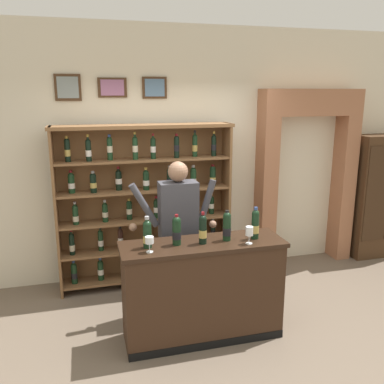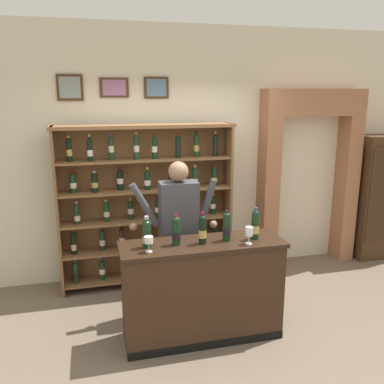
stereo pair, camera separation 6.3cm
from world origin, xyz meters
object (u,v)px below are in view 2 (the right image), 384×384
(shopkeeper, at_px, (179,222))
(wine_glass_right, at_px, (249,232))
(wine_glass_spare, at_px, (149,241))
(tasting_bottle_bianco, at_px, (147,233))
(tasting_bottle_prosecco, at_px, (176,230))
(tasting_bottle_riserva, at_px, (202,229))
(tasting_bottle_grappa, at_px, (255,224))
(tasting_bottle_vin_santo, at_px, (227,226))
(side_cabinet, at_px, (381,197))
(wine_shelf, at_px, (146,202))
(tasting_counter, at_px, (202,290))

(shopkeeper, relative_size, wine_glass_right, 10.05)
(wine_glass_spare, bearing_deg, tasting_bottle_bianco, 89.88)
(tasting_bottle_prosecco, xyz_separation_m, tasting_bottle_riserva, (0.24, -0.03, 0.00))
(tasting_bottle_grappa, relative_size, wine_glass_spare, 2.18)
(tasting_bottle_vin_santo, bearing_deg, side_cabinet, 26.51)
(wine_shelf, xyz_separation_m, tasting_bottle_grappa, (0.86, -1.35, 0.07))
(tasting_bottle_vin_santo, xyz_separation_m, wine_glass_spare, (-0.76, -0.11, -0.04))
(tasting_bottle_prosecco, bearing_deg, tasting_bottle_riserva, -7.38)
(shopkeeper, xyz_separation_m, tasting_bottle_vin_santo, (0.35, -0.53, 0.09))
(tasting_bottle_grappa, bearing_deg, tasting_bottle_vin_santo, 175.44)
(tasting_bottle_bianco, bearing_deg, shopkeeper, 52.11)
(tasting_bottle_vin_santo, height_order, tasting_bottle_grappa, tasting_bottle_grappa)
(tasting_bottle_vin_santo, distance_m, tasting_bottle_grappa, 0.28)
(wine_glass_spare, bearing_deg, tasting_bottle_grappa, 4.72)
(tasting_bottle_grappa, distance_m, wine_glass_spare, 1.04)
(wine_shelf, relative_size, tasting_bottle_bianco, 7.21)
(wine_shelf, bearing_deg, tasting_bottle_riserva, -75.97)
(tasting_counter, distance_m, tasting_bottle_riserva, 0.63)
(wine_glass_spare, xyz_separation_m, wine_glass_right, (0.93, -0.03, 0.01))
(shopkeeper, bearing_deg, tasting_bottle_vin_santo, -56.52)
(tasting_bottle_riserva, distance_m, wine_glass_right, 0.43)
(tasting_bottle_riserva, relative_size, wine_glass_spare, 2.12)
(tasting_counter, height_order, tasting_bottle_grappa, tasting_bottle_grappa)
(tasting_counter, bearing_deg, tasting_bottle_bianco, 179.22)
(tasting_counter, height_order, tasting_bottle_vin_santo, tasting_bottle_vin_santo)
(tasting_bottle_bianco, distance_m, tasting_bottle_riserva, 0.52)
(tasting_bottle_bianco, relative_size, tasting_bottle_prosecco, 1.01)
(wine_shelf, relative_size, tasting_bottle_prosecco, 7.31)
(wine_shelf, height_order, wine_glass_spare, wine_shelf)
(side_cabinet, xyz_separation_m, tasting_bottle_grappa, (-2.56, -1.44, 0.24))
(tasting_counter, relative_size, tasting_bottle_vin_santo, 5.27)
(tasting_bottle_prosecco, relative_size, wine_glass_right, 1.75)
(tasting_bottle_bianco, height_order, wine_glass_spare, tasting_bottle_bianco)
(tasting_bottle_bianco, height_order, tasting_bottle_grappa, tasting_bottle_grappa)
(tasting_bottle_riserva, bearing_deg, tasting_counter, 69.71)
(side_cabinet, height_order, tasting_counter, side_cabinet)
(wine_shelf, distance_m, tasting_bottle_prosecco, 1.33)
(wine_glass_spare, bearing_deg, tasting_bottle_riserva, 9.56)
(tasting_bottle_grappa, bearing_deg, wine_glass_right, -133.09)
(tasting_bottle_bianco, bearing_deg, tasting_bottle_riserva, -3.27)
(wine_glass_right, bearing_deg, tasting_counter, 161.09)
(tasting_bottle_grappa, height_order, wine_glass_right, tasting_bottle_grappa)
(side_cabinet, height_order, tasting_bottle_prosecco, side_cabinet)
(side_cabinet, distance_m, tasting_bottle_grappa, 2.94)
(tasting_counter, bearing_deg, tasting_bottle_prosecco, 177.91)
(side_cabinet, height_order, wine_glass_right, side_cabinet)
(tasting_bottle_grappa, xyz_separation_m, wine_glass_right, (-0.11, -0.12, -0.03))
(tasting_counter, distance_m, tasting_bottle_grappa, 0.82)
(tasting_counter, xyz_separation_m, wine_glass_right, (0.41, -0.14, 0.61))
(shopkeeper, xyz_separation_m, wine_glass_spare, (-0.41, -0.64, 0.06))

